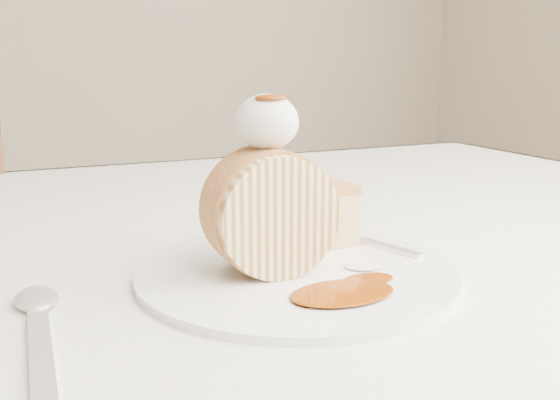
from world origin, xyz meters
name	(u,v)px	position (x,y,z in m)	size (l,w,h in m)	color
table	(196,314)	(0.00, 0.20, 0.66)	(1.40, 0.90, 0.75)	white
plate	(297,272)	(0.04, 0.04, 0.75)	(0.25, 0.25, 0.01)	white
roulade_slice	(270,213)	(0.02, 0.04, 0.80)	(0.09, 0.09, 0.05)	beige
cake_chunk	(318,218)	(0.08, 0.09, 0.78)	(0.06, 0.05, 0.05)	tan
whipped_cream	(267,122)	(0.02, 0.05, 0.87)	(0.05, 0.05, 0.04)	silver
caramel_drizzle	(271,90)	(0.02, 0.04, 0.90)	(0.02, 0.02, 0.01)	#6F2B04
caramel_pool	(342,293)	(0.04, -0.03, 0.76)	(0.08, 0.05, 0.00)	#6F2B04
fork	(371,242)	(0.13, 0.07, 0.76)	(0.02, 0.15, 0.00)	silver
spoon	(41,358)	(-0.16, -0.03, 0.75)	(0.03, 0.18, 0.00)	silver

